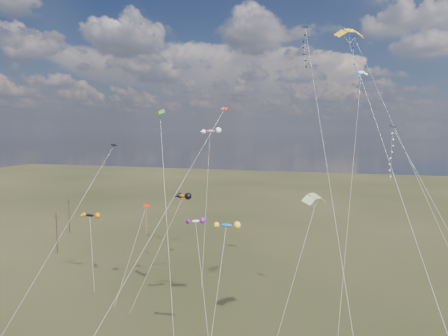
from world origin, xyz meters
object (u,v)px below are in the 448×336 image
(diamond_black_high, at_px, (308,64))
(parafoil_yellow, at_px, (350,32))
(utility_pole_near, at_px, (57,233))
(utility_pole_far, at_px, (69,216))
(novelty_black_orange, at_px, (90,215))

(diamond_black_high, distance_m, parafoil_yellow, 13.80)
(utility_pole_near, xyz_separation_m, diamond_black_high, (49.08, -12.34, 28.28))
(utility_pole_near, relative_size, utility_pole_far, 1.00)
(diamond_black_high, height_order, parafoil_yellow, diamond_black_high)
(parafoil_yellow, relative_size, novelty_black_orange, 3.10)
(utility_pole_near, height_order, parafoil_yellow, parafoil_yellow)
(diamond_black_high, relative_size, novelty_black_orange, 3.45)
(utility_pole_near, bearing_deg, diamond_black_high, -14.11)
(utility_pole_near, relative_size, parafoil_yellow, 0.24)
(utility_pole_near, bearing_deg, novelty_black_orange, -33.08)
(parafoil_yellow, xyz_separation_m, novelty_black_orange, (-39.50, 15.81, -22.61))
(novelty_black_orange, bearing_deg, utility_pole_near, 146.92)
(utility_pole_near, height_order, novelty_black_orange, novelty_black_orange)
(utility_pole_far, height_order, novelty_black_orange, novelty_black_orange)
(utility_pole_far, bearing_deg, diamond_black_high, -24.77)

